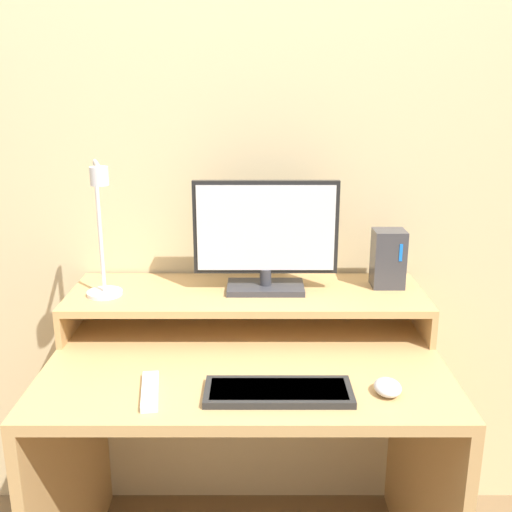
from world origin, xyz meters
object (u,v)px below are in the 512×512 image
(desk_lamp, at_px, (104,235))
(mouse, at_px, (390,387))
(router_dock, at_px, (390,259))
(remote_control, at_px, (152,391))
(keyboard, at_px, (280,391))
(monitor, at_px, (268,236))

(desk_lamp, distance_m, mouse, 0.89)
(router_dock, distance_m, remote_control, 0.85)
(keyboard, relative_size, remote_control, 1.96)
(monitor, xyz_separation_m, mouse, (0.30, -0.43, -0.27))
(desk_lamp, height_order, router_dock, desk_lamp)
(desk_lamp, relative_size, router_dock, 2.26)
(router_dock, relative_size, keyboard, 0.50)
(mouse, bearing_deg, router_dock, 79.26)
(mouse, xyz_separation_m, remote_control, (-0.59, -0.00, -0.01))
(monitor, relative_size, desk_lamp, 1.07)
(router_dock, distance_m, mouse, 0.51)
(router_dock, bearing_deg, monitor, -174.39)
(desk_lamp, relative_size, mouse, 4.80)
(mouse, distance_m, remote_control, 0.59)
(mouse, bearing_deg, keyboard, -178.40)
(monitor, height_order, remote_control, monitor)
(monitor, relative_size, remote_control, 2.37)
(monitor, bearing_deg, mouse, -55.62)
(desk_lamp, xyz_separation_m, router_dock, (0.86, 0.13, -0.11))
(monitor, distance_m, keyboard, 0.52)
(monitor, distance_m, mouse, 0.59)
(desk_lamp, distance_m, keyboard, 0.68)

